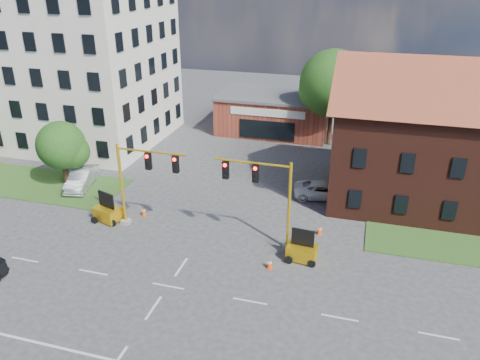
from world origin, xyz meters
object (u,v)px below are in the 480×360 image
at_px(signal_mast_west, 142,177).
at_px(trailer_west, 108,212).
at_px(signal_mast_east, 264,192).
at_px(pickup_white, 324,190).
at_px(trailer_east, 302,251).

bearing_deg(signal_mast_west, trailer_west, 179.06).
distance_m(signal_mast_east, pickup_white, 9.33).
xyz_separation_m(signal_mast_west, trailer_east, (11.50, -1.10, -3.26)).
relative_size(signal_mast_west, pickup_white, 1.27).
height_order(signal_mast_west, trailer_west, signal_mast_west).
xyz_separation_m(signal_mast_west, pickup_white, (11.85, 8.17, -3.24)).
bearing_deg(signal_mast_east, trailer_west, 179.76).
relative_size(signal_mast_east, pickup_white, 1.27).
distance_m(trailer_east, pickup_white, 9.27).
height_order(trailer_west, trailer_east, trailer_west).
relative_size(signal_mast_west, trailer_east, 2.92).
bearing_deg(signal_mast_west, trailer_east, -5.45).
height_order(signal_mast_west, signal_mast_east, same).
bearing_deg(signal_mast_east, signal_mast_west, 180.00).
distance_m(signal_mast_east, trailer_west, 12.24).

